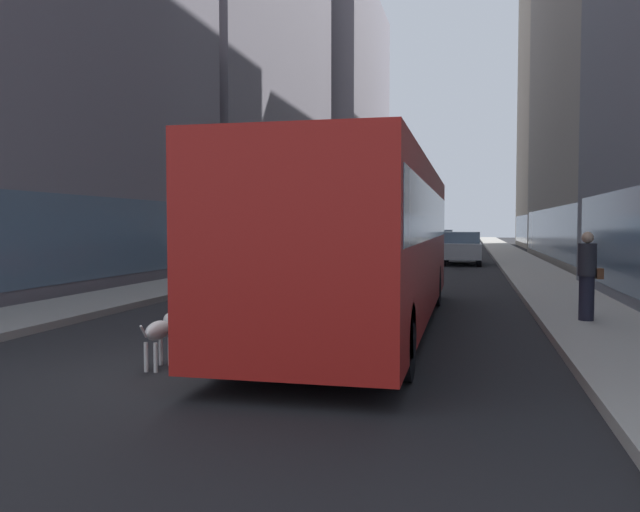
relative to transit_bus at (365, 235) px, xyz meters
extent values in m
plane|color=#232326|center=(-1.20, 30.71, -1.78)|extent=(120.00, 120.00, 0.00)
cube|color=gray|center=(-6.90, 30.71, -1.70)|extent=(2.40, 110.00, 0.15)
cube|color=#ADA89E|center=(4.50, 30.71, -1.70)|extent=(2.40, 110.00, 0.15)
cube|color=slate|center=(-8.65, 2.93, -0.18)|extent=(0.08, 20.19, 2.40)
cube|color=slate|center=(-8.70, 26.35, -0.18)|extent=(0.08, 19.89, 2.40)
cube|color=slate|center=(-13.10, 51.15, 10.70)|extent=(11.74, 23.51, 24.95)
cube|color=slate|center=(-7.25, 51.15, -0.18)|extent=(0.08, 21.15, 2.40)
cube|color=slate|center=(5.89, 23.27, -0.18)|extent=(0.08, 20.18, 2.40)
cube|color=#A0937F|center=(10.70, 46.12, 11.87)|extent=(8.42, 19.00, 27.29)
cube|color=slate|center=(6.51, 46.12, -0.18)|extent=(0.08, 17.10, 2.40)
cube|color=red|center=(0.00, -0.01, -0.10)|extent=(2.55, 11.50, 2.75)
cube|color=slate|center=(0.00, -0.01, 0.39)|extent=(2.57, 11.04, 0.90)
cube|color=black|center=(0.00, 5.69, -1.23)|extent=(2.55, 0.16, 0.44)
cylinder|color=black|center=(-1.12, 3.54, -1.28)|extent=(0.30, 1.00, 1.00)
cylinder|color=black|center=(1.13, 3.54, -1.28)|extent=(0.30, 1.00, 1.00)
cylinder|color=black|center=(-1.12, -4.16, -1.28)|extent=(0.30, 1.00, 1.00)
cylinder|color=black|center=(1.13, -4.16, -1.28)|extent=(0.30, 1.00, 1.00)
cube|color=silver|center=(-1.45, 5.14, 0.72)|extent=(0.08, 0.24, 0.40)
cube|color=#B7BABF|center=(1.60, 20.67, -1.08)|extent=(1.83, 4.58, 0.75)
cube|color=slate|center=(1.60, 20.44, -0.43)|extent=(1.69, 2.06, 0.55)
cylinder|color=black|center=(0.79, 22.54, -1.46)|extent=(0.22, 0.64, 0.64)
cylinder|color=black|center=(2.41, 22.54, -1.46)|extent=(0.22, 0.64, 0.64)
cylinder|color=black|center=(0.79, 18.79, -1.46)|extent=(0.22, 0.64, 0.64)
cylinder|color=black|center=(2.41, 18.79, -1.46)|extent=(0.22, 0.64, 0.64)
cube|color=black|center=(-2.40, 17.61, -1.08)|extent=(1.86, 3.91, 0.75)
cube|color=slate|center=(-2.40, 17.42, -0.43)|extent=(1.71, 1.76, 0.55)
cylinder|color=black|center=(-3.22, 19.15, -1.46)|extent=(0.22, 0.64, 0.64)
cylinder|color=black|center=(-1.58, 19.15, -1.46)|extent=(0.22, 0.64, 0.64)
cylinder|color=black|center=(-3.22, 16.07, -1.46)|extent=(0.22, 0.64, 0.64)
cylinder|color=black|center=(-1.58, 16.07, -1.46)|extent=(0.22, 0.64, 0.64)
cube|color=red|center=(-4.00, 8.45, -1.08)|extent=(1.93, 4.20, 0.75)
cube|color=slate|center=(-4.00, 8.24, -0.43)|extent=(1.78, 1.89, 0.55)
cylinder|color=black|center=(-4.85, 10.14, -1.46)|extent=(0.22, 0.64, 0.64)
cylinder|color=black|center=(-3.14, 10.14, -1.46)|extent=(0.22, 0.64, 0.64)
cylinder|color=black|center=(-4.85, 6.76, -1.46)|extent=(0.22, 0.64, 0.64)
cylinder|color=black|center=(-3.14, 6.76, -1.46)|extent=(0.22, 0.64, 0.64)
cube|color=slate|center=(0.00, 33.47, -1.08)|extent=(1.77, 4.31, 0.75)
cube|color=slate|center=(0.00, 33.25, -0.43)|extent=(1.62, 1.94, 0.55)
cylinder|color=black|center=(-0.77, 35.20, -1.46)|extent=(0.22, 0.64, 0.64)
cylinder|color=black|center=(0.77, 35.20, -1.46)|extent=(0.22, 0.64, 0.64)
cylinder|color=black|center=(-0.77, 31.73, -1.46)|extent=(0.22, 0.64, 0.64)
cylinder|color=black|center=(0.77, 31.73, -1.46)|extent=(0.22, 0.64, 0.64)
cube|color=#4C6BB7|center=(-2.40, 28.04, -1.08)|extent=(1.80, 4.20, 0.75)
cube|color=slate|center=(-2.40, 27.83, -0.43)|extent=(1.66, 1.89, 0.55)
cylinder|color=black|center=(-3.19, 29.72, -1.46)|extent=(0.22, 0.64, 0.64)
cylinder|color=black|center=(-1.61, 29.72, -1.46)|extent=(0.22, 0.64, 0.64)
cylinder|color=black|center=(-3.19, 26.35, -1.46)|extent=(0.22, 0.64, 0.64)
cylinder|color=black|center=(-1.61, 26.35, -1.46)|extent=(0.22, 0.64, 0.64)
cube|color=yellow|center=(-2.40, 38.03, -1.08)|extent=(1.88, 4.66, 0.75)
cube|color=slate|center=(-2.40, 37.80, -0.43)|extent=(1.73, 2.10, 0.55)
cylinder|color=black|center=(-3.23, 39.95, -1.46)|extent=(0.22, 0.64, 0.64)
cylinder|color=black|center=(-1.57, 39.95, -1.46)|extent=(0.22, 0.64, 0.64)
cylinder|color=black|center=(-3.23, 36.12, -1.46)|extent=(0.22, 0.64, 0.64)
cylinder|color=black|center=(-1.57, 36.12, -1.46)|extent=(0.22, 0.64, 0.64)
ellipsoid|color=white|center=(-2.19, -4.22, -1.25)|extent=(0.22, 0.60, 0.26)
sphere|color=white|center=(-2.19, -3.84, -1.16)|extent=(0.20, 0.20, 0.20)
sphere|color=black|center=(-2.25, -3.82, -1.14)|extent=(0.07, 0.07, 0.07)
sphere|color=black|center=(-2.13, -3.82, -1.14)|extent=(0.07, 0.07, 0.07)
cylinder|color=white|center=(-2.19, -4.62, -1.20)|extent=(0.03, 0.16, 0.19)
cylinder|color=white|center=(-2.26, -4.01, -1.58)|extent=(0.06, 0.06, 0.40)
cylinder|color=white|center=(-2.12, -4.01, -1.58)|extent=(0.06, 0.06, 0.40)
cylinder|color=white|center=(-2.26, -4.43, -1.58)|extent=(0.06, 0.06, 0.40)
cylinder|color=white|center=(-2.12, -4.43, -1.58)|extent=(0.06, 0.06, 0.40)
sphere|color=black|center=(-2.14, -4.12, -1.21)|extent=(0.04, 0.04, 0.04)
sphere|color=black|center=(-2.25, -4.30, -1.23)|extent=(0.04, 0.04, 0.04)
sphere|color=black|center=(-2.17, -4.40, -1.19)|extent=(0.04, 0.04, 0.04)
cylinder|color=#1E1E2D|center=(4.14, 0.81, -1.20)|extent=(0.28, 0.28, 0.85)
cylinder|color=#26262D|center=(4.14, 0.81, -0.47)|extent=(0.34, 0.34, 0.62)
sphere|color=tan|center=(4.14, 0.81, -0.05)|extent=(0.22, 0.22, 0.22)
cube|color=#59331E|center=(4.36, 0.81, -0.73)|extent=(0.12, 0.24, 0.20)
camera|label=1|loc=(1.95, -12.23, 0.20)|focal=36.14mm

